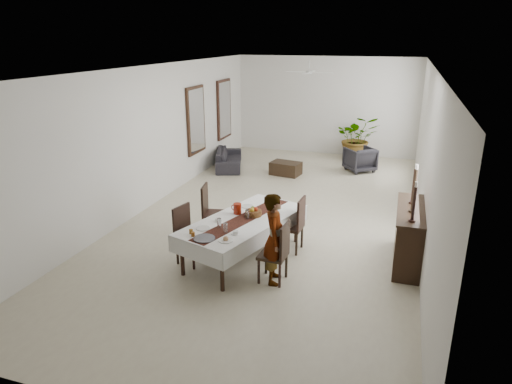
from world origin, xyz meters
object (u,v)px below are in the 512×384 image
object	(u,v)px
red_pitcher	(237,209)
woman	(275,239)
sofa	(229,159)
dining_table_top	(243,221)
sideboard_body	(409,237)

from	to	relation	value
red_pitcher	woman	xyz separation A→B (m)	(0.94, -0.86, -0.09)
red_pitcher	sofa	bearing A→B (deg)	112.71
sofa	red_pitcher	bearing A→B (deg)	-176.05
dining_table_top	woman	distance (m)	0.99
woman	sideboard_body	distance (m)	2.47
woman	sideboard_body	world-z (taller)	woman
sideboard_body	dining_table_top	bearing A→B (deg)	-165.81
red_pitcher	sideboard_body	size ratio (longest dim) A/B	0.12
red_pitcher	sideboard_body	xyz separation A→B (m)	(2.99, 0.49, -0.35)
red_pitcher	woman	world-z (taller)	woman
dining_table_top	sofa	size ratio (longest dim) A/B	1.27
dining_table_top	woman	world-z (taller)	woman
red_pitcher	dining_table_top	bearing A→B (deg)	-48.84
red_pitcher	sofa	distance (m)	5.80
woman	sideboard_body	bearing A→B (deg)	-67.40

